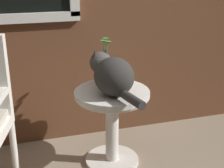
% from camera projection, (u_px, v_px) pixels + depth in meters
% --- Properties ---
extents(wicker_side_table, '(0.52, 0.52, 0.57)m').
position_uv_depth(wicker_side_table, '(112.00, 114.00, 2.30)').
color(wicker_side_table, silver).
rests_on(wicker_side_table, ground_plane).
extents(cat, '(0.31, 0.60, 0.27)m').
position_uv_depth(cat, '(112.00, 75.00, 2.14)').
color(cat, '#33302D').
rests_on(cat, wicker_side_table).
extents(pewter_vase_with_ivy, '(0.14, 0.14, 0.33)m').
position_uv_depth(pewter_vase_with_ivy, '(104.00, 70.00, 2.34)').
color(pewter_vase_with_ivy, gray).
rests_on(pewter_vase_with_ivy, wicker_side_table).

